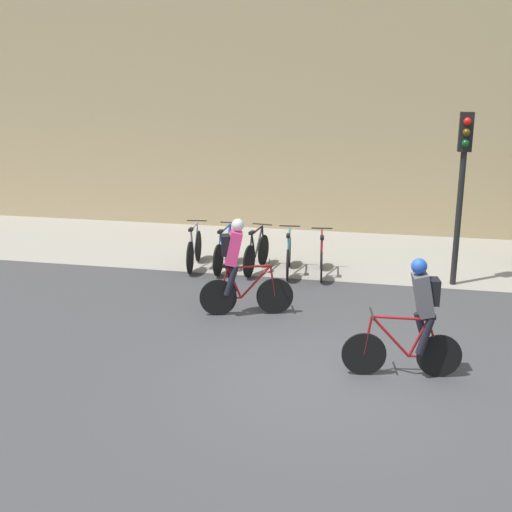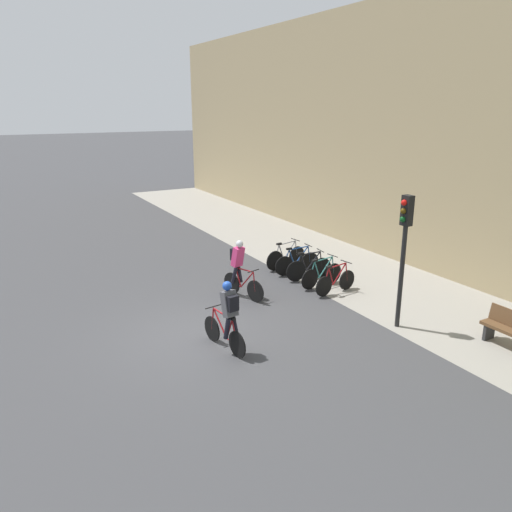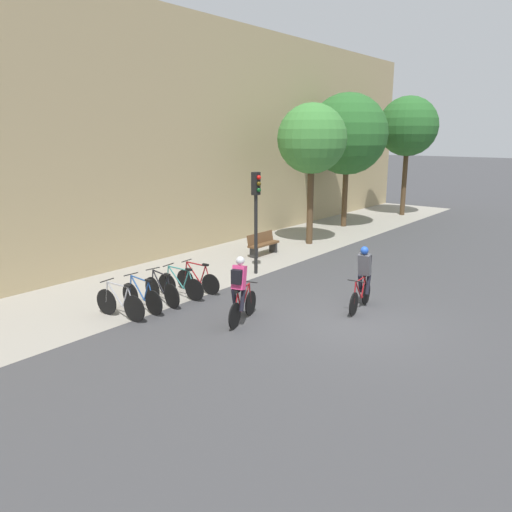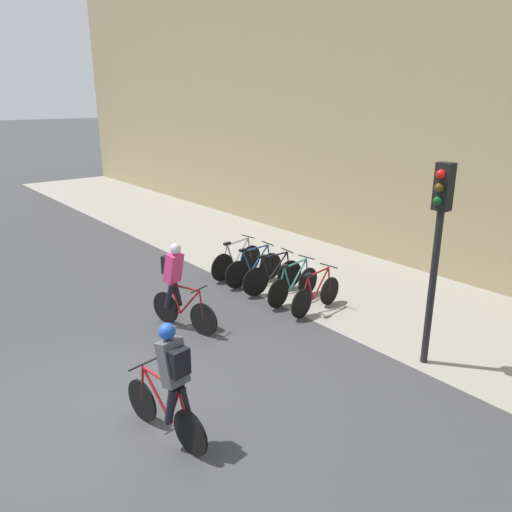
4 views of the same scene
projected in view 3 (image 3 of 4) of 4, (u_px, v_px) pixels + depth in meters
The scene contains 15 objects.
ground at pixel (352, 322), 12.89m from camera, with size 200.00×200.00×0.00m, color #3D3D3F.
kerb_strip at pixel (174, 277), 16.97m from camera, with size 44.00×4.50×0.01m, color gray.
building_facade at pixel (119, 136), 17.40m from camera, with size 44.00×0.60×9.29m, color tan.
cyclist_pink at pixel (240, 289), 12.55m from camera, with size 1.63×0.62×1.78m.
cyclist_grey at pixel (363, 275), 13.74m from camera, with size 1.69×0.52×1.76m.
parked_bike_0 at pixel (120, 303), 13.06m from camera, with size 0.46×1.73×0.99m.
parked_bike_1 at pixel (142, 297), 13.61m from camera, with size 0.46×1.73×0.98m.
parked_bike_2 at pixel (162, 290), 14.15m from camera, with size 0.46×1.66×0.98m.
parked_bike_3 at pixel (181, 285), 14.70m from camera, with size 0.46×1.70×0.97m.
parked_bike_4 at pixel (198, 280), 15.25m from camera, with size 0.46×1.62×0.96m.
traffic_light_pole at pixel (256, 204), 16.79m from camera, with size 0.26×0.30×3.50m.
bench at pixel (263, 244), 19.93m from camera, with size 1.58×0.44×0.89m.
street_tree_0 at pixel (312, 139), 21.04m from camera, with size 2.96×2.96×6.02m.
street_tree_1 at pixel (347, 134), 25.14m from camera, with size 4.07×4.07×6.76m.
street_tree_2 at pixel (408, 127), 28.70m from camera, with size 3.40×3.40×6.86m.
Camera 3 is at (-11.02, -5.60, 4.74)m, focal length 35.00 mm.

